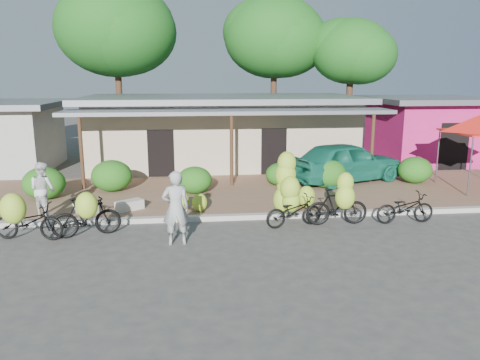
# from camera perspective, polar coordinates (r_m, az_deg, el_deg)

# --- Properties ---
(ground) EXTENTS (100.00, 100.00, 0.00)m
(ground) POSITION_cam_1_polar(r_m,az_deg,el_deg) (12.46, 1.60, -7.51)
(ground) COLOR #423F3D
(ground) RESTS_ON ground
(sidewalk) EXTENTS (60.00, 6.00, 0.12)m
(sidewalk) POSITION_cam_1_polar(r_m,az_deg,el_deg) (17.19, -0.68, -1.64)
(sidewalk) COLOR #89604A
(sidewalk) RESTS_ON ground
(curb) EXTENTS (60.00, 0.25, 0.15)m
(curb) POSITION_cam_1_polar(r_m,az_deg,el_deg) (14.32, 0.51, -4.50)
(curb) COLOR #A8A399
(curb) RESTS_ON ground
(shop_main) EXTENTS (13.00, 8.50, 3.35)m
(shop_main) POSITION_cam_1_polar(r_m,az_deg,el_deg) (22.72, -2.16, 6.09)
(shop_main) COLOR tan
(shop_main) RESTS_ON ground
(shop_pink) EXTENTS (6.00, 6.00, 3.25)m
(shop_pink) POSITION_cam_1_polar(r_m,az_deg,el_deg) (25.76, 21.94, 5.84)
(shop_pink) COLOR #CB1F65
(shop_pink) RESTS_ON ground
(tree_far_center) EXTENTS (6.55, 6.55, 9.44)m
(tree_far_center) POSITION_cam_1_polar(r_m,az_deg,el_deg) (28.13, -15.30, 17.54)
(tree_far_center) COLOR #442C1B
(tree_far_center) RESTS_ON ground
(tree_center_right) EXTENTS (5.96, 5.90, 8.85)m
(tree_center_right) POSITION_cam_1_polar(r_m,az_deg,el_deg) (28.73, 3.79, 17.14)
(tree_center_right) COLOR #442C1B
(tree_center_right) RESTS_ON ground
(tree_near_right) EXTENTS (4.64, 4.47, 7.44)m
(tree_near_right) POSITION_cam_1_polar(r_m,az_deg,el_deg) (27.72, 12.98, 15.21)
(tree_near_right) COLOR #442C1B
(tree_near_right) RESTS_ON ground
(hedge_0) EXTENTS (1.44, 1.29, 1.12)m
(hedge_0) POSITION_cam_1_polar(r_m,az_deg,el_deg) (17.40, -22.80, -0.37)
(hedge_0) COLOR #195C15
(hedge_0) RESTS_ON sidewalk
(hedge_1) EXTENTS (1.48, 1.33, 1.15)m
(hedge_1) POSITION_cam_1_polar(r_m,az_deg,el_deg) (17.81, -15.38, 0.50)
(hedge_1) COLOR #195C15
(hedge_1) RESTS_ON sidewalk
(hedge_2) EXTENTS (1.26, 1.13, 0.98)m
(hedge_2) POSITION_cam_1_polar(r_m,az_deg,el_deg) (16.94, -5.56, -0.00)
(hedge_2) COLOR #195C15
(hedge_2) RESTS_ON sidewalk
(hedge_3) EXTENTS (1.13, 1.02, 0.88)m
(hedge_3) POSITION_cam_1_polar(r_m,az_deg,el_deg) (18.19, 4.91, 0.72)
(hedge_3) COLOR #195C15
(hedge_3) RESTS_ON sidewalk
(hedge_4) EXTENTS (1.43, 1.29, 1.12)m
(hedge_4) POSITION_cam_1_polar(r_m,az_deg,el_deg) (18.02, 10.57, 0.82)
(hedge_4) COLOR #195C15
(hedge_4) RESTS_ON sidewalk
(hedge_5) EXTENTS (1.34, 1.21, 1.05)m
(hedge_5) POSITION_cam_1_polar(r_m,az_deg,el_deg) (19.76, 20.56, 1.15)
(hedge_5) COLOR #195C15
(hedge_5) RESTS_ON sidewalk
(bike_far_left) EXTENTS (1.98, 1.41, 1.44)m
(bike_far_left) POSITION_cam_1_polar(r_m,az_deg,el_deg) (13.53, -24.64, -4.40)
(bike_far_left) COLOR black
(bike_far_left) RESTS_ON ground
(bike_left) EXTENTS (1.89, 1.35, 1.39)m
(bike_left) POSITION_cam_1_polar(r_m,az_deg,el_deg) (13.25, -18.21, -4.09)
(bike_left) COLOR black
(bike_left) RESTS_ON ground
(bike_center) EXTENTS (1.83, 1.33, 2.12)m
(bike_center) POSITION_cam_1_polar(r_m,az_deg,el_deg) (13.76, 6.09, -1.99)
(bike_center) COLOR black
(bike_center) RESTS_ON ground
(bike_right) EXTENTS (1.82, 1.15, 1.70)m
(bike_right) POSITION_cam_1_polar(r_m,az_deg,el_deg) (13.79, 11.95, -2.82)
(bike_right) COLOR black
(bike_right) RESTS_ON ground
(bike_far_right) EXTENTS (1.78, 0.67, 0.93)m
(bike_far_right) POSITION_cam_1_polar(r_m,az_deg,el_deg) (14.68, 19.47, -3.23)
(bike_far_right) COLOR black
(bike_far_right) RESTS_ON ground
(loose_banana_a) EXTENTS (0.50, 0.42, 0.62)m
(loose_banana_a) POSITION_cam_1_polar(r_m,az_deg,el_deg) (14.85, -7.19, -2.55)
(loose_banana_a) COLOR #A4CB32
(loose_banana_a) RESTS_ON sidewalk
(loose_banana_b) EXTENTS (0.47, 0.40, 0.59)m
(loose_banana_b) POSITION_cam_1_polar(r_m,az_deg,el_deg) (14.68, -4.94, -2.75)
(loose_banana_b) COLOR #A4CB32
(loose_banana_b) RESTS_ON sidewalk
(loose_banana_c) EXTENTS (0.57, 0.48, 0.71)m
(loose_banana_c) POSITION_cam_1_polar(r_m,az_deg,el_deg) (15.23, 8.10, -2.02)
(loose_banana_c) COLOR #A4CB32
(loose_banana_c) RESTS_ON sidewalk
(sack_near) EXTENTS (0.92, 0.83, 0.30)m
(sack_near) POSITION_cam_1_polar(r_m,az_deg,el_deg) (15.26, -13.33, -3.01)
(sack_near) COLOR beige
(sack_near) RESTS_ON sidewalk
(sack_far) EXTENTS (0.83, 0.74, 0.28)m
(sack_far) POSITION_cam_1_polar(r_m,az_deg,el_deg) (15.34, -18.30, -3.27)
(sack_far) COLOR beige
(sack_far) RESTS_ON sidewalk
(vendor) EXTENTS (0.75, 0.54, 1.94)m
(vendor) POSITION_cam_1_polar(r_m,az_deg,el_deg) (12.11, -7.84, -3.39)
(vendor) COLOR gray
(vendor) RESTS_ON ground
(bystander) EXTENTS (1.02, 0.97, 1.67)m
(bystander) POSITION_cam_1_polar(r_m,az_deg,el_deg) (15.22, -22.91, -1.05)
(bystander) COLOR silver
(bystander) RESTS_ON sidewalk
(teal_van) EXTENTS (5.14, 3.47, 1.63)m
(teal_van) POSITION_cam_1_polar(r_m,az_deg,el_deg) (19.14, 12.80, 2.18)
(teal_van) COLOR #166650
(teal_van) RESTS_ON sidewalk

